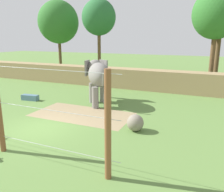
{
  "coord_description": "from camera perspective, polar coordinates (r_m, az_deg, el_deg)",
  "views": [
    {
      "loc": [
        8.6,
        -9.57,
        4.94
      ],
      "look_at": [
        2.87,
        3.35,
        1.4
      ],
      "focal_mm": 37.44,
      "sensor_mm": 36.0,
      "label": 1
    }
  ],
  "objects": [
    {
      "name": "dirt_patch",
      "position": [
        15.64,
        -7.29,
        -4.46
      ],
      "size": [
        6.58,
        3.5,
        0.01
      ],
      "primitive_type": "cube",
      "rotation": [
        0.0,
        0.0,
        0.01
      ],
      "color": "#937F5B",
      "rests_on": "ground"
    },
    {
      "name": "embankment_wall",
      "position": [
        23.88,
        2.49,
        4.48
      ],
      "size": [
        36.0,
        1.8,
        1.94
      ],
      "primitive_type": "cube",
      "color": "#997F56",
      "rests_on": "ground"
    },
    {
      "name": "ground_plane",
      "position": [
        13.78,
        -16.93,
        -7.59
      ],
      "size": [
        120.0,
        120.0,
        0.0
      ],
      "primitive_type": "plane",
      "color": "#5B7F3D"
    },
    {
      "name": "tree_far_right",
      "position": [
        32.71,
        -3.24,
        18.56
      ],
      "size": [
        4.52,
        4.52,
        9.94
      ],
      "color": "brown",
      "rests_on": "ground"
    },
    {
      "name": "enrichment_ball",
      "position": [
        12.79,
        5.7,
        -6.52
      ],
      "size": [
        0.92,
        0.92,
        0.92
      ],
      "primitive_type": "sphere",
      "color": "gray",
      "rests_on": "ground"
    },
    {
      "name": "feed_trough",
      "position": [
        20.07,
        -19.37,
        -0.35
      ],
      "size": [
        1.45,
        0.66,
        0.44
      ],
      "color": "slate",
      "rests_on": "ground"
    },
    {
      "name": "tree_left_of_centre",
      "position": [
        24.8,
        24.19,
        17.75
      ],
      "size": [
        4.43,
        4.43,
        9.41
      ],
      "color": "brown",
      "rests_on": "ground"
    },
    {
      "name": "tree_right_of_centre",
      "position": [
        26.54,
        25.21,
        17.65
      ],
      "size": [
        4.22,
        4.22,
        9.46
      ],
      "color": "brown",
      "rests_on": "ground"
    },
    {
      "name": "elephant",
      "position": [
        17.62,
        -3.37,
        4.92
      ],
      "size": [
        3.36,
        3.86,
        3.24
      ],
      "color": "gray",
      "rests_on": "ground"
    },
    {
      "name": "tree_far_left",
      "position": [
        36.77,
        -12.96,
        17.17
      ],
      "size": [
        5.9,
        5.9,
        10.27
      ],
      "color": "brown",
      "rests_on": "ground"
    }
  ]
}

